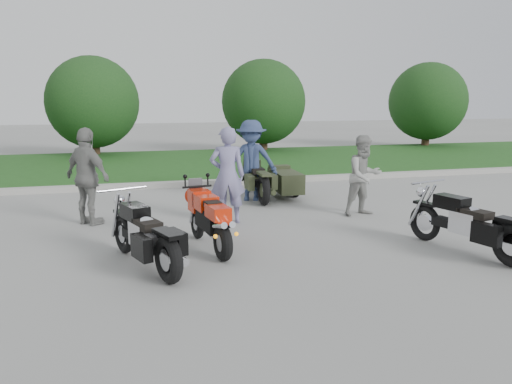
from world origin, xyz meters
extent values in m
plane|color=#999994|center=(0.00, 0.00, 0.00)|extent=(80.00, 80.00, 0.00)
cube|color=#A4A29A|center=(0.00, 6.00, 0.07)|extent=(60.00, 0.30, 0.15)
cube|color=#296321|center=(0.00, 10.15, 0.07)|extent=(60.00, 8.00, 0.14)
cylinder|color=#3F2B1C|center=(-3.00, 13.50, 0.60)|extent=(0.36, 0.36, 1.20)
sphere|color=#133414|center=(-3.00, 13.50, 2.20)|extent=(3.60, 3.60, 3.60)
cylinder|color=#3F2B1C|center=(4.00, 13.50, 0.60)|extent=(0.36, 0.36, 1.20)
sphere|color=#133414|center=(4.00, 13.50, 2.20)|extent=(3.60, 3.60, 3.60)
cylinder|color=#3F2B1C|center=(12.00, 13.50, 0.60)|extent=(0.36, 0.36, 1.20)
sphere|color=#133414|center=(12.00, 13.50, 2.20)|extent=(3.60, 3.60, 3.60)
torus|color=black|center=(-0.48, -0.42, 0.28)|extent=(0.26, 0.58, 0.56)
torus|color=black|center=(-0.68, 0.87, 0.27)|extent=(0.19, 0.55, 0.54)
cube|color=black|center=(-0.58, 0.18, 0.50)|extent=(0.37, 0.84, 0.32)
cube|color=red|center=(-0.61, 0.38, 0.74)|extent=(0.38, 0.54, 0.23)
cube|color=red|center=(-0.51, -0.22, 0.70)|extent=(0.34, 0.53, 0.20)
cube|color=black|center=(-0.56, 0.06, 0.78)|extent=(0.28, 0.35, 0.09)
cube|color=red|center=(-0.66, 0.71, 0.70)|extent=(0.36, 0.40, 0.36)
cylinder|color=silver|center=(-0.54, -0.48, 0.56)|extent=(0.16, 0.43, 0.20)
cylinder|color=silver|center=(-0.41, -0.46, 0.56)|extent=(0.16, 0.43, 0.20)
torus|color=black|center=(-1.34, -1.15, 0.33)|extent=(0.39, 0.68, 0.66)
torus|color=black|center=(-1.91, 0.35, 0.31)|extent=(0.33, 0.62, 0.62)
cube|color=black|center=(-1.62, -0.40, 0.41)|extent=(0.61, 1.17, 0.14)
cube|color=silver|center=(-1.62, -0.40, 0.49)|extent=(0.43, 0.51, 0.34)
cube|color=black|center=(-1.73, -0.12, 0.76)|extent=(0.44, 0.60, 0.21)
cube|color=black|center=(-1.57, -0.53, 0.66)|extent=(0.43, 0.55, 0.12)
cube|color=black|center=(-1.34, -1.15, 0.68)|extent=(0.39, 0.58, 0.06)
cylinder|color=silver|center=(-1.34, -0.65, 0.27)|extent=(0.47, 1.04, 0.10)
torus|color=black|center=(3.05, -0.21, 0.31)|extent=(0.28, 0.63, 0.62)
cube|color=black|center=(3.27, -0.98, 0.41)|extent=(0.52, 1.18, 0.14)
cube|color=silver|center=(3.27, -0.98, 0.48)|extent=(0.40, 0.50, 0.34)
cube|color=black|center=(3.19, -0.70, 0.76)|extent=(0.41, 0.59, 0.21)
cube|color=black|center=(3.31, -1.12, 0.66)|extent=(0.39, 0.54, 0.12)
cylinder|color=silver|center=(3.53, -1.26, 0.27)|extent=(0.38, 1.05, 0.10)
torus|color=black|center=(1.14, 3.15, 0.35)|extent=(0.20, 0.71, 0.70)
torus|color=black|center=(1.19, 4.85, 0.33)|extent=(0.14, 0.66, 0.66)
cube|color=black|center=(1.17, 4.00, 0.43)|extent=(0.26, 1.24, 0.14)
cube|color=#2F361F|center=(1.17, 4.00, 0.52)|extent=(0.32, 0.47, 0.36)
cube|color=#2F361F|center=(1.18, 4.31, 0.81)|extent=(0.31, 0.58, 0.23)
cube|color=black|center=(1.16, 3.85, 0.70)|extent=(0.30, 0.52, 0.12)
cube|color=#2F361F|center=(1.14, 3.15, 0.72)|extent=(0.24, 0.57, 0.06)
cylinder|color=#2F361F|center=(1.34, 3.64, 0.29)|extent=(0.14, 1.14, 0.10)
cube|color=#2F361F|center=(1.89, 3.88, 0.41)|extent=(0.61, 1.36, 0.46)
torus|color=black|center=(2.15, 3.87, 0.29)|extent=(0.14, 0.58, 0.58)
imported|color=gray|center=(0.05, 1.84, 0.93)|extent=(0.74, 0.54, 1.86)
imported|color=#9A9A95|center=(2.88, 1.75, 0.83)|extent=(0.90, 0.76, 1.65)
imported|color=navy|center=(1.01, 3.80, 0.94)|extent=(1.38, 1.04, 1.89)
imported|color=gray|center=(-2.53, 2.36, 0.93)|extent=(1.08, 1.10, 1.85)
camera|label=1|loc=(-1.81, -7.44, 2.41)|focal=35.00mm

